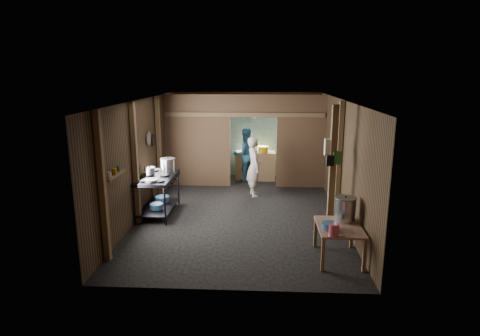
# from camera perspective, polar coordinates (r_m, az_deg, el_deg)

# --- Properties ---
(floor) EXTENTS (4.50, 7.00, 0.00)m
(floor) POSITION_cam_1_polar(r_m,az_deg,el_deg) (9.49, 0.06, -6.19)
(floor) COLOR black
(floor) RESTS_ON ground
(ceiling) EXTENTS (4.50, 7.00, 0.00)m
(ceiling) POSITION_cam_1_polar(r_m,az_deg,el_deg) (8.95, 0.07, 9.68)
(ceiling) COLOR #3F3C38
(ceiling) RESTS_ON ground
(wall_back) EXTENTS (4.50, 0.00, 2.60)m
(wall_back) POSITION_cam_1_polar(r_m,az_deg,el_deg) (12.57, 0.88, 4.81)
(wall_back) COLOR brown
(wall_back) RESTS_ON ground
(wall_front) EXTENTS (4.50, 0.00, 2.60)m
(wall_front) POSITION_cam_1_polar(r_m,az_deg,el_deg) (5.76, -1.72, -5.70)
(wall_front) COLOR brown
(wall_front) RESTS_ON ground
(wall_left) EXTENTS (0.00, 7.00, 2.60)m
(wall_left) POSITION_cam_1_polar(r_m,az_deg,el_deg) (9.51, -13.60, 1.62)
(wall_left) COLOR brown
(wall_left) RESTS_ON ground
(wall_right) EXTENTS (0.00, 7.00, 2.60)m
(wall_right) POSITION_cam_1_polar(r_m,az_deg,el_deg) (9.29, 14.06, 1.32)
(wall_right) COLOR brown
(wall_right) RESTS_ON ground
(partition_left) EXTENTS (1.85, 0.10, 2.60)m
(partition_left) POSITION_cam_1_polar(r_m,az_deg,el_deg) (11.42, -6.04, 3.85)
(partition_left) COLOR brown
(partition_left) RESTS_ON floor
(partition_right) EXTENTS (1.35, 0.10, 2.60)m
(partition_right) POSITION_cam_1_polar(r_m,az_deg,el_deg) (11.34, 8.63, 3.71)
(partition_right) COLOR brown
(partition_right) RESTS_ON floor
(partition_header) EXTENTS (1.30, 0.10, 0.60)m
(partition_header) POSITION_cam_1_polar(r_m,az_deg,el_deg) (11.16, 1.95, 8.87)
(partition_header) COLOR brown
(partition_header) RESTS_ON wall_back
(turquoise_panel) EXTENTS (4.40, 0.06, 2.50)m
(turquoise_panel) POSITION_cam_1_polar(r_m,az_deg,el_deg) (12.52, 0.87, 4.54)
(turquoise_panel) COLOR #89BAB4
(turquoise_panel) RESTS_ON wall_back
(back_counter) EXTENTS (1.20, 0.50, 0.85)m
(back_counter) POSITION_cam_1_polar(r_m,az_deg,el_deg) (12.19, 2.18, 0.33)
(back_counter) COLOR #806147
(back_counter) RESTS_ON floor
(wall_clock) EXTENTS (0.20, 0.03, 0.20)m
(wall_clock) POSITION_cam_1_polar(r_m,az_deg,el_deg) (12.39, 2.04, 7.47)
(wall_clock) COLOR silver
(wall_clock) RESTS_ON wall_back
(post_left_a) EXTENTS (0.10, 0.12, 2.60)m
(post_left_a) POSITION_cam_1_polar(r_m,az_deg,el_deg) (7.10, -18.93, -2.71)
(post_left_a) COLOR #806147
(post_left_a) RESTS_ON floor
(post_left_b) EXTENTS (0.10, 0.12, 2.60)m
(post_left_b) POSITION_cam_1_polar(r_m,az_deg,el_deg) (8.75, -14.63, 0.53)
(post_left_b) COLOR #806147
(post_left_b) RESTS_ON floor
(post_left_c) EXTENTS (0.10, 0.12, 2.60)m
(post_left_c) POSITION_cam_1_polar(r_m,az_deg,el_deg) (10.63, -11.43, 2.94)
(post_left_c) COLOR #806147
(post_left_c) RESTS_ON floor
(post_right) EXTENTS (0.10, 0.12, 2.60)m
(post_right) POSITION_cam_1_polar(r_m,az_deg,el_deg) (9.09, 13.86, 1.06)
(post_right) COLOR #806147
(post_right) RESTS_ON floor
(post_free) EXTENTS (0.12, 0.12, 2.60)m
(post_free) POSITION_cam_1_polar(r_m,az_deg,el_deg) (7.98, 12.97, -0.60)
(post_free) COLOR #806147
(post_free) RESTS_ON floor
(cross_beam) EXTENTS (4.40, 0.12, 0.12)m
(cross_beam) POSITION_cam_1_polar(r_m,az_deg,el_deg) (11.14, 0.64, 7.58)
(cross_beam) COLOR #806147
(cross_beam) RESTS_ON wall_left
(pan_lid_big) EXTENTS (0.03, 0.34, 0.34)m
(pan_lid_big) POSITION_cam_1_polar(r_m,az_deg,el_deg) (9.82, -12.84, 4.09)
(pan_lid_big) COLOR gray
(pan_lid_big) RESTS_ON wall_left
(pan_lid_small) EXTENTS (0.03, 0.30, 0.30)m
(pan_lid_small) POSITION_cam_1_polar(r_m,az_deg,el_deg) (10.21, -12.21, 3.91)
(pan_lid_small) COLOR black
(pan_lid_small) RESTS_ON wall_left
(wall_shelf) EXTENTS (0.14, 0.80, 0.03)m
(wall_shelf) POSITION_cam_1_polar(r_m,az_deg,el_deg) (7.52, -17.39, -0.94)
(wall_shelf) COLOR #806147
(wall_shelf) RESTS_ON wall_left
(jar_white) EXTENTS (0.07, 0.07, 0.10)m
(jar_white) POSITION_cam_1_polar(r_m,az_deg,el_deg) (7.28, -18.09, -0.93)
(jar_white) COLOR silver
(jar_white) RESTS_ON wall_shelf
(jar_yellow) EXTENTS (0.08, 0.08, 0.10)m
(jar_yellow) POSITION_cam_1_polar(r_m,az_deg,el_deg) (7.50, -17.42, -0.46)
(jar_yellow) COLOR #BF980E
(jar_yellow) RESTS_ON wall_shelf
(jar_green) EXTENTS (0.06, 0.06, 0.10)m
(jar_green) POSITION_cam_1_polar(r_m,az_deg,el_deg) (7.70, -16.86, -0.07)
(jar_green) COLOR #336932
(jar_green) RESTS_ON wall_shelf
(bag_white) EXTENTS (0.22, 0.15, 0.32)m
(bag_white) POSITION_cam_1_polar(r_m,az_deg,el_deg) (7.94, 12.70, 2.91)
(bag_white) COLOR silver
(bag_white) RESTS_ON post_free
(bag_green) EXTENTS (0.16, 0.12, 0.24)m
(bag_green) POSITION_cam_1_polar(r_m,az_deg,el_deg) (7.86, 13.66, 1.41)
(bag_green) COLOR #336932
(bag_green) RESTS_ON post_free
(bag_black) EXTENTS (0.14, 0.10, 0.20)m
(bag_black) POSITION_cam_1_polar(r_m,az_deg,el_deg) (7.83, 12.66, 1.04)
(bag_black) COLOR black
(bag_black) RESTS_ON post_free
(gas_range) EXTENTS (0.79, 1.53, 0.90)m
(gas_range) POSITION_cam_1_polar(r_m,az_deg,el_deg) (9.39, -11.57, -3.78)
(gas_range) COLOR black
(gas_range) RESTS_ON floor
(prep_table) EXTENTS (0.74, 1.02, 0.60)m
(prep_table) POSITION_cam_1_polar(r_m,az_deg,el_deg) (7.32, 13.79, -10.20)
(prep_table) COLOR #A17F68
(prep_table) RESTS_ON floor
(stove_pot_large) EXTENTS (0.37, 0.37, 0.34)m
(stove_pot_large) POSITION_cam_1_polar(r_m,az_deg,el_deg) (9.57, -10.17, 0.35)
(stove_pot_large) COLOR #B7B7BB
(stove_pot_large) RESTS_ON gas_range
(stove_pot_med) EXTENTS (0.28, 0.28, 0.21)m
(stove_pot_med) POSITION_cam_1_polar(r_m,az_deg,el_deg) (9.33, -12.68, -0.53)
(stove_pot_med) COLOR #B7B7BB
(stove_pot_med) RESTS_ON gas_range
(frying_pan) EXTENTS (0.37, 0.56, 0.07)m
(frying_pan) POSITION_cam_1_polar(r_m,az_deg,el_deg) (8.83, -12.47, -1.71)
(frying_pan) COLOR gray
(frying_pan) RESTS_ON gas_range
(blue_tub_front) EXTENTS (0.30, 0.30, 0.12)m
(blue_tub_front) POSITION_cam_1_polar(r_m,az_deg,el_deg) (9.31, -11.75, -5.33)
(blue_tub_front) COLOR #37678F
(blue_tub_front) RESTS_ON gas_range
(blue_tub_back) EXTENTS (0.33, 0.33, 0.13)m
(blue_tub_back) POSITION_cam_1_polar(r_m,az_deg,el_deg) (9.79, -11.00, -4.33)
(blue_tub_back) COLOR #37678F
(blue_tub_back) RESTS_ON gas_range
(stock_pot) EXTENTS (0.40, 0.40, 0.45)m
(stock_pot) POSITION_cam_1_polar(r_m,az_deg,el_deg) (7.42, 14.71, -5.71)
(stock_pot) COLOR #B7B7BB
(stock_pot) RESTS_ON prep_table
(wash_basin) EXTENTS (0.34, 0.34, 0.11)m
(wash_basin) POSITION_cam_1_polar(r_m,az_deg,el_deg) (7.03, 12.69, -8.01)
(wash_basin) COLOR #37678F
(wash_basin) RESTS_ON prep_table
(pink_bucket) EXTENTS (0.17, 0.17, 0.20)m
(pink_bucket) POSITION_cam_1_polar(r_m,az_deg,el_deg) (6.75, 13.18, -8.54)
(pink_bucket) COLOR #C44B69
(pink_bucket) RESTS_ON prep_table
(knife) EXTENTS (0.30, 0.09, 0.01)m
(knife) POSITION_cam_1_polar(r_m,az_deg,el_deg) (6.74, 13.49, -9.43)
(knife) COLOR #B7B7BB
(knife) RESTS_ON prep_table
(yellow_tub) EXTENTS (0.32, 0.32, 0.18)m
(yellow_tub) POSITION_cam_1_polar(r_m,az_deg,el_deg) (12.08, 3.26, 2.69)
(yellow_tub) COLOR #BF980E
(yellow_tub) RESTS_ON back_counter
(red_cup) EXTENTS (0.12, 0.12, 0.14)m
(red_cup) POSITION_cam_1_polar(r_m,az_deg,el_deg) (12.09, 0.94, 2.63)
(red_cup) COLOR #8C1B00
(red_cup) RESTS_ON back_counter
(cook) EXTENTS (0.51, 0.65, 1.57)m
(cook) POSITION_cam_1_polar(r_m,az_deg,el_deg) (10.48, 1.99, 0.20)
(cook) COLOR silver
(cook) RESTS_ON floor
(worker_back) EXTENTS (0.95, 0.86, 1.59)m
(worker_back) POSITION_cam_1_polar(r_m,az_deg,el_deg) (11.95, 0.75, 1.89)
(worker_back) COLOR #275B78
(worker_back) RESTS_ON floor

